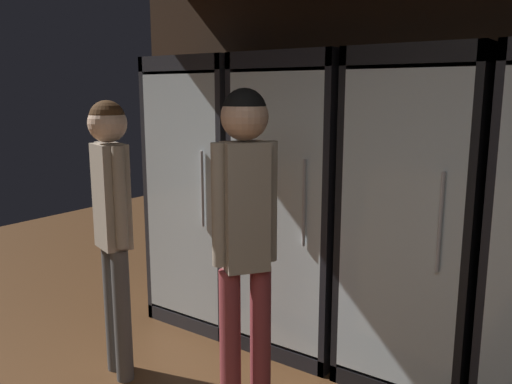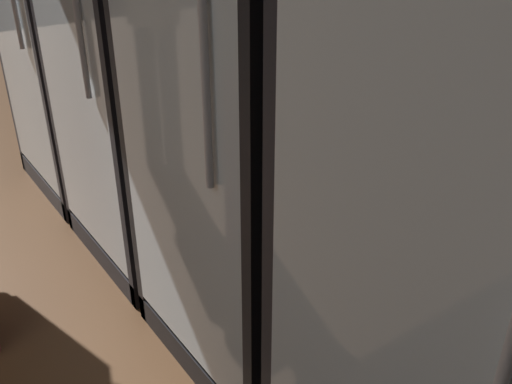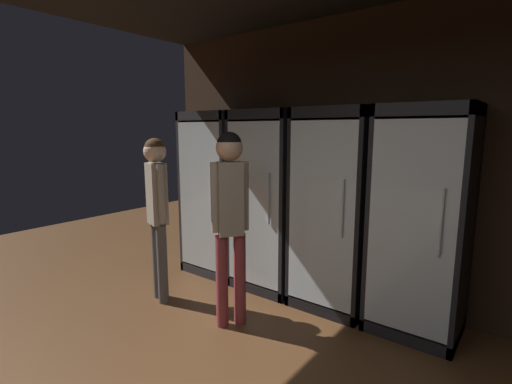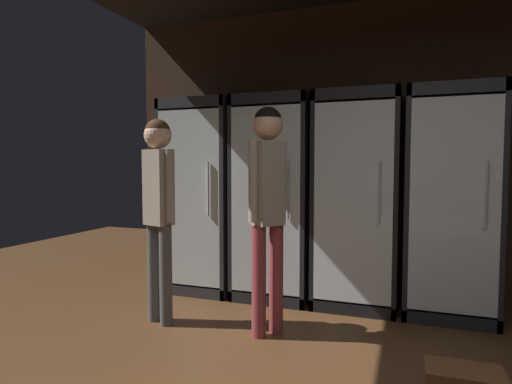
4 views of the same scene
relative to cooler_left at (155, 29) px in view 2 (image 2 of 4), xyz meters
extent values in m
cube|color=#2B2B30|center=(-0.42, -0.05, 0.02)|extent=(0.04, 0.60, 1.91)
cube|color=#2B2B30|center=(-0.76, -0.05, -0.89)|extent=(0.72, 0.60, 0.10)
cube|color=silver|center=(-0.76, -0.33, 0.02)|extent=(0.64, 0.02, 1.67)
cube|color=silver|center=(-0.76, -0.05, -0.82)|extent=(0.62, 0.52, 0.02)
cylinder|color=brown|center=(-0.93, 0.00, -0.69)|extent=(0.06, 0.06, 0.23)
cylinder|color=brown|center=(-0.93, 0.00, -0.53)|extent=(0.02, 0.02, 0.10)
cylinder|color=#B2332D|center=(-0.93, 0.00, -0.70)|extent=(0.06, 0.06, 0.08)
cylinder|color=#9EAD99|center=(-0.60, -0.04, -0.72)|extent=(0.08, 0.08, 0.18)
cylinder|color=#9EAD99|center=(-0.60, -0.04, -0.59)|extent=(0.02, 0.02, 0.07)
cylinder|color=#B2332D|center=(-0.60, -0.04, -0.73)|extent=(0.08, 0.08, 0.06)
cube|color=silver|center=(-0.76, -0.05, -0.40)|extent=(0.62, 0.52, 0.02)
cylinder|color=#194723|center=(-0.92, -0.08, -0.29)|extent=(0.08, 0.08, 0.21)
cylinder|color=#194723|center=(-0.92, -0.08, -0.13)|extent=(0.02, 0.02, 0.09)
cylinder|color=white|center=(-0.92, -0.08, -0.28)|extent=(0.08, 0.08, 0.06)
cylinder|color=#9EAD99|center=(-0.62, -0.08, -0.30)|extent=(0.07, 0.07, 0.18)
cylinder|color=#9EAD99|center=(-0.62, -0.08, -0.17)|extent=(0.02, 0.02, 0.08)
cylinder|color=beige|center=(-0.62, -0.08, -0.30)|extent=(0.07, 0.07, 0.05)
cube|color=black|center=(0.00, 0.23, 0.02)|extent=(0.72, 0.04, 1.91)
cube|color=black|center=(-0.34, -0.05, 0.02)|extent=(0.04, 0.60, 1.91)
cube|color=black|center=(0.34, -0.05, 0.02)|extent=(0.04, 0.60, 1.91)
cube|color=black|center=(0.00, -0.05, -0.89)|extent=(0.72, 0.60, 0.10)
cube|color=white|center=(0.00, 0.20, 0.02)|extent=(0.64, 0.02, 1.67)
cube|color=silver|center=(0.00, -0.33, 0.02)|extent=(0.64, 0.02, 1.67)
cylinder|color=#B2B2B7|center=(0.22, -0.36, 0.11)|extent=(0.02, 0.02, 0.50)
cube|color=silver|center=(0.00, -0.05, -0.82)|extent=(0.62, 0.52, 0.02)
cylinder|color=#336B38|center=(-0.20, -0.04, -0.69)|extent=(0.06, 0.06, 0.23)
cylinder|color=#336B38|center=(-0.20, -0.04, -0.55)|extent=(0.02, 0.02, 0.06)
cylinder|color=#2D2D33|center=(-0.20, -0.04, -0.70)|extent=(0.07, 0.07, 0.08)
cylinder|color=#194723|center=(0.00, -0.04, -0.71)|extent=(0.06, 0.06, 0.19)
cylinder|color=#194723|center=(0.00, -0.04, -0.58)|extent=(0.02, 0.02, 0.07)
cylinder|color=#B2332D|center=(0.00, -0.04, -0.73)|extent=(0.07, 0.07, 0.06)
cylinder|color=#9EAD99|center=(0.20, -0.01, -0.71)|extent=(0.06, 0.06, 0.19)
cylinder|color=#9EAD99|center=(0.20, -0.01, -0.57)|extent=(0.02, 0.02, 0.10)
cylinder|color=tan|center=(0.20, -0.01, -0.71)|extent=(0.07, 0.07, 0.06)
cube|color=silver|center=(0.00, -0.05, -0.26)|extent=(0.62, 0.52, 0.02)
cylinder|color=#9EAD99|center=(-0.16, -0.01, -0.14)|extent=(0.06, 0.06, 0.23)
cylinder|color=#9EAD99|center=(-0.16, -0.01, 0.02)|extent=(0.02, 0.02, 0.08)
cylinder|color=#B2332D|center=(-0.16, -0.01, -0.15)|extent=(0.06, 0.06, 0.06)
cylinder|color=#336B38|center=(0.16, -0.03, -0.16)|extent=(0.06, 0.06, 0.20)
cylinder|color=#336B38|center=(0.16, -0.03, -0.02)|extent=(0.02, 0.02, 0.07)
cylinder|color=#B2332D|center=(0.16, -0.03, -0.15)|extent=(0.07, 0.07, 0.08)
cube|color=black|center=(0.76, 0.23, 0.02)|extent=(0.72, 0.04, 1.91)
cube|color=black|center=(0.42, -0.05, 0.02)|extent=(0.04, 0.60, 1.91)
cube|color=black|center=(1.10, -0.05, 0.02)|extent=(0.04, 0.60, 1.91)
cube|color=black|center=(0.76, -0.05, -0.89)|extent=(0.72, 0.60, 0.10)
cube|color=white|center=(0.76, 0.20, 0.02)|extent=(0.64, 0.02, 1.67)
cube|color=silver|center=(0.76, -0.33, 0.02)|extent=(0.64, 0.02, 1.67)
cylinder|color=#B2B2B7|center=(0.98, -0.36, 0.11)|extent=(0.02, 0.02, 0.50)
cube|color=silver|center=(0.76, -0.05, -0.82)|extent=(0.62, 0.52, 0.02)
cylinder|color=#194723|center=(0.61, 0.00, -0.72)|extent=(0.07, 0.07, 0.18)
cylinder|color=#194723|center=(0.61, 0.00, -0.59)|extent=(0.02, 0.02, 0.08)
cylinder|color=#2D2D33|center=(0.61, 0.00, -0.74)|extent=(0.08, 0.08, 0.05)
cylinder|color=black|center=(0.91, -0.08, -0.70)|extent=(0.07, 0.07, 0.21)
cylinder|color=black|center=(0.91, -0.08, -0.56)|extent=(0.02, 0.02, 0.07)
cylinder|color=#2D2D33|center=(0.91, -0.08, -0.72)|extent=(0.08, 0.08, 0.08)
cube|color=silver|center=(0.76, -0.05, -0.40)|extent=(0.62, 0.52, 0.02)
cylinder|color=brown|center=(0.61, -0.06, -0.28)|extent=(0.06, 0.06, 0.22)
cylinder|color=brown|center=(0.61, -0.06, -0.13)|extent=(0.02, 0.02, 0.08)
cylinder|color=white|center=(0.61, -0.06, -0.32)|extent=(0.07, 0.07, 0.07)
cylinder|color=black|center=(0.91, 0.00, -0.29)|extent=(0.06, 0.06, 0.22)
cylinder|color=black|center=(0.91, 0.00, -0.14)|extent=(0.02, 0.02, 0.06)
cylinder|color=white|center=(0.91, 0.00, -0.30)|extent=(0.06, 0.06, 0.08)
cube|color=silver|center=(0.76, -0.05, 0.01)|extent=(0.62, 0.52, 0.02)
cylinder|color=brown|center=(0.52, 0.00, 0.12)|extent=(0.07, 0.07, 0.19)
cylinder|color=white|center=(0.52, 0.00, 0.11)|extent=(0.07, 0.07, 0.05)
cylinder|color=brown|center=(0.68, -0.01, 0.11)|extent=(0.07, 0.07, 0.18)
cylinder|color=#2D2D33|center=(0.68, -0.01, 0.09)|extent=(0.07, 0.07, 0.05)
cylinder|color=black|center=(0.83, -0.02, 0.14)|extent=(0.07, 0.07, 0.23)
cylinder|color=tan|center=(0.83, -0.02, 0.13)|extent=(0.07, 0.07, 0.06)
cylinder|color=#336B38|center=(0.99, -0.05, 0.12)|extent=(0.07, 0.07, 0.20)
cylinder|color=#336B38|center=(0.99, -0.05, 0.25)|extent=(0.03, 0.03, 0.07)
cylinder|color=beige|center=(0.99, -0.05, 0.10)|extent=(0.07, 0.07, 0.08)
cube|color=black|center=(1.18, -0.05, 0.02)|extent=(0.04, 0.60, 1.91)
cube|color=silver|center=(1.52, -0.33, 0.02)|extent=(0.64, 0.02, 1.67)
cylinder|color=brown|center=(1.29, -0.07, -0.54)|extent=(0.02, 0.02, 0.07)
cylinder|color=#B2332D|center=(1.29, -0.07, -0.68)|extent=(0.06, 0.06, 0.09)
cube|color=silver|center=(1.52, -0.05, -0.40)|extent=(0.62, 0.52, 0.02)
cylinder|color=brown|center=(1.37, 0.00, -0.28)|extent=(0.07, 0.07, 0.24)
cylinder|color=brown|center=(1.37, 0.00, -0.11)|extent=(0.03, 0.03, 0.09)
cylinder|color=white|center=(1.37, 0.00, -0.28)|extent=(0.08, 0.08, 0.08)
cylinder|color=gray|center=(1.38, -0.06, 0.12)|extent=(0.08, 0.08, 0.21)
cylinder|color=gray|center=(1.38, -0.06, 0.27)|extent=(0.03, 0.03, 0.08)
cylinder|color=#B2332D|center=(1.38, -0.06, 0.12)|extent=(0.08, 0.08, 0.07)
camera|label=1|loc=(1.66, -2.87, 0.74)|focal=36.55mm
camera|label=2|loc=(2.01, -0.96, 0.49)|focal=40.60mm
camera|label=3|loc=(2.26, -3.23, 0.78)|focal=26.12mm
camera|label=4|loc=(1.20, -3.89, 0.33)|focal=29.83mm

